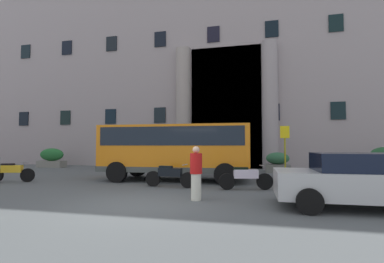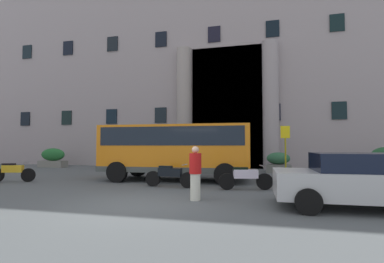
{
  "view_description": "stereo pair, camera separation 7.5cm",
  "coord_description": "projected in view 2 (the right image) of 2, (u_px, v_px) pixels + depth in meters",
  "views": [
    {
      "loc": [
        3.28,
        -7.22,
        1.63
      ],
      "look_at": [
        0.46,
        4.45,
        2.2
      ],
      "focal_mm": 26.74,
      "sensor_mm": 36.0,
      "label": 1
    },
    {
      "loc": [
        3.35,
        -7.2,
        1.63
      ],
      "look_at": [
        0.46,
        4.45,
        2.2
      ],
      "focal_mm": 26.74,
      "sensor_mm": 36.0,
      "label": 2
    }
  ],
  "objects": [
    {
      "name": "hedge_planter_entrance_right",
      "position": [
        278.0,
        163.0,
        16.92
      ],
      "size": [
        1.4,
        0.96,
        1.2
      ],
      "color": "slate",
      "rests_on": "ground_plane"
    },
    {
      "name": "scooter_by_planter",
      "position": [
        244.0,
        177.0,
        10.39
      ],
      "size": [
        1.94,
        0.7,
        0.89
      ],
      "rotation": [
        0.0,
        0.0,
        0.24
      ],
      "color": "black",
      "rests_on": "ground_plane"
    },
    {
      "name": "motorcycle_near_kerb",
      "position": [
        12.0,
        172.0,
        12.62
      ],
      "size": [
        1.9,
        0.76,
        0.89
      ],
      "rotation": [
        0.0,
        0.0,
        0.28
      ],
      "color": "black",
      "rests_on": "ground_plane"
    },
    {
      "name": "ground_plane",
      "position": [
        136.0,
        208.0,
        7.71
      ],
      "size": [
        80.0,
        64.0,
        0.12
      ],
      "primitive_type": "cube",
      "color": "#4B5051"
    },
    {
      "name": "bus_stop_sign",
      "position": [
        285.0,
        146.0,
        14.03
      ],
      "size": [
        0.44,
        0.08,
        2.57
      ],
      "color": "#9C9413",
      "rests_on": "ground_plane"
    },
    {
      "name": "orange_minibus",
      "position": [
        176.0,
        147.0,
        13.25
      ],
      "size": [
        6.84,
        2.96,
        2.53
      ],
      "rotation": [
        0.0,
        0.0,
        0.05
      ],
      "color": "orange",
      "rests_on": "ground_plane"
    },
    {
      "name": "hedge_planter_entrance_left",
      "position": [
        147.0,
        160.0,
        18.6
      ],
      "size": [
        2.09,
        0.94,
        1.35
      ],
      "color": "#6A6D59",
      "rests_on": "ground_plane"
    },
    {
      "name": "office_building_facade",
      "position": [
        223.0,
        64.0,
        25.07
      ],
      "size": [
        40.88,
        9.79,
        17.59
      ],
      "color": "gray",
      "rests_on": "ground_plane"
    },
    {
      "name": "motorcycle_far_end",
      "position": [
        169.0,
        175.0,
        11.06
      ],
      "size": [
        2.06,
        0.55,
        0.89
      ],
      "rotation": [
        0.0,
        0.0,
        -0.08
      ],
      "color": "black",
      "rests_on": "ground_plane"
    },
    {
      "name": "pedestrian_man_crossing",
      "position": [
        195.0,
        173.0,
        8.46
      ],
      "size": [
        0.36,
        0.36,
        1.59
      ],
      "rotation": [
        0.0,
        0.0,
        5.78
      ],
      "color": "beige",
      "rests_on": "ground_plane"
    },
    {
      "name": "hedge_planter_far_west",
      "position": [
        53.0,
        158.0,
        21.03
      ],
      "size": [
        2.02,
        0.81,
        1.39
      ],
      "color": "slate",
      "rests_on": "ground_plane"
    },
    {
      "name": "parked_sedan_second",
      "position": [
        364.0,
        180.0,
        7.26
      ],
      "size": [
        4.42,
        2.13,
        1.42
      ],
      "rotation": [
        0.0,
        0.0,
        0.02
      ],
      "color": "#B4B6B6",
      "rests_on": "ground_plane"
    }
  ]
}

